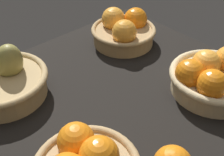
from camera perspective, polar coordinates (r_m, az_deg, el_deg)
name	(u,v)px	position (r cm, az deg, el deg)	size (l,w,h in cm)	color
market_tray	(110,100)	(81.77, -0.32, -4.18)	(84.00, 72.00, 3.00)	black
basket_far_right	(124,30)	(101.45, 2.27, 9.08)	(21.72, 21.72, 11.29)	tan
basket_near_right	(215,77)	(83.67, 19.04, 0.15)	(24.14, 24.14, 11.44)	#D3BC8C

